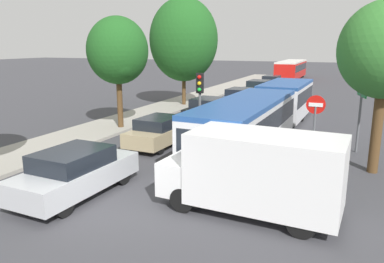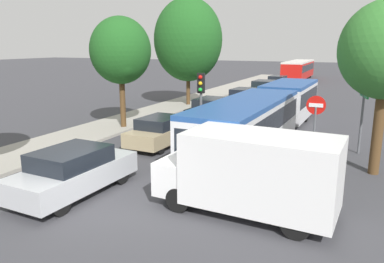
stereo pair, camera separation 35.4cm
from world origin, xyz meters
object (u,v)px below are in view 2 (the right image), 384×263
Objects in this scene: traffic_light at (201,93)px; no_entry_sign at (315,121)px; queued_car_silver at (73,171)px; city_bus_rear at (298,69)px; queued_car_green at (264,89)px; tree_left_far at (188,42)px; tree_left_mid at (121,52)px; articulated_bus at (268,111)px; white_van at (252,172)px; direction_sign_post at (364,95)px; queued_car_blue at (244,98)px; queued_car_tan at (161,131)px; queued_car_black at (211,109)px; queued_car_graphite at (278,82)px.

traffic_light is 5.34m from no_entry_sign.
queued_car_silver is 7.28m from traffic_light.
queued_car_green is (0.13, -19.27, -0.68)m from city_bus_rear.
tree_left_far is (-10.80, 11.74, 2.97)m from no_entry_sign.
tree_left_mid is (-3.88, -16.35, 3.47)m from queued_car_green.
traffic_light is at bearing -103.46° from no_entry_sign.
tree_left_far reaches higher than articulated_bus.
white_van is 1.42× the size of direction_sign_post.
queued_car_blue is 11.88m from traffic_light.
direction_sign_post reaches higher than queued_car_tan.
white_van reaches higher than queued_car_silver.
no_entry_sign is (6.65, -19.13, 1.11)m from queued_car_green.
traffic_light is (1.62, -37.16, 1.05)m from city_bus_rear.
traffic_light is at bearing -8.98° from queued_car_silver.
queued_car_black is at bearing 2.94° from queued_car_tan.
queued_car_blue is 6.24m from queued_car_green.
articulated_bus is at bearing -18.61° from queued_car_silver.
no_entry_sign reaches higher than queued_car_tan.
queued_car_blue is at bearing 15.30° from tree_left_far.
tree_left_mid reaches higher than white_van.
city_bus_rear is 2.64× the size of queued_car_green.
tree_left_far reaches higher than traffic_light.
queued_car_green is at bearing 1.44° from queued_car_tan.
white_van is at bearing 58.88° from direction_sign_post.
queued_car_black reaches higher than queued_car_tan.
white_van is 0.83× the size of tree_left_mid.
articulated_bus reaches higher than queued_car_black.
queued_car_black is at bearing 50.60° from tree_left_mid.
direction_sign_post reaches higher than queued_car_green.
queued_car_blue reaches higher than queued_car_graphite.
queued_car_green is 1.57× the size of no_entry_sign.
articulated_bus is 3.92× the size of queued_car_graphite.
queued_car_tan is at bearing -39.19° from white_van.
city_bus_rear reaches higher than queued_car_green.
queued_car_black is at bearing -177.83° from queued_car_graphite.
no_entry_sign is (6.91, -0.60, 1.18)m from queued_car_tan.
queued_car_tan is at bearing 3.49° from direction_sign_post.
articulated_bus is 15.39m from queued_car_green.
no_entry_sign is 11.14m from tree_left_mid.
direction_sign_post is at bearing -105.51° from white_van.
queued_car_graphite is (-0.43, 31.94, -0.05)m from queued_car_silver.
queued_car_blue is 0.95× the size of queued_car_green.
queued_car_silver reaches higher than queued_car_graphite.
queued_car_blue is 0.52× the size of tree_left_far.
queued_car_blue is 14.54m from no_entry_sign.
articulated_bus is 4.46× the size of direction_sign_post.
white_van is (5.74, -43.14, -0.21)m from city_bus_rear.
queued_car_blue is (-0.09, 18.59, -0.03)m from queued_car_silver.
queued_car_silver is at bearing -19.29° from articulated_bus.
white_van reaches higher than queued_car_graphite.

